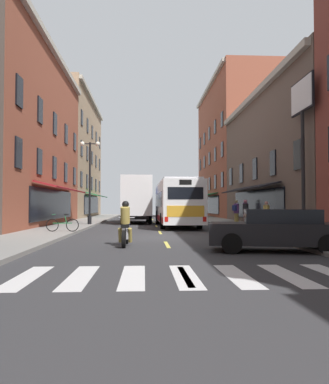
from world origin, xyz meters
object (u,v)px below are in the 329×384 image
billboard_sign (302,116)px  transit_bus (176,203)px  box_truck (136,200)px  pedestrian_rear (266,214)px  bicycle_near (62,224)px  pedestrian_near (236,212)px  pedestrian_mid (245,211)px  pedestrian_far (246,213)px  street_lamp_twin (90,179)px  sedan_near (277,230)px  motorcycle_rider (125,227)px  sedan_mid (137,212)px

billboard_sign → transit_bus: billboard_sign is taller
box_truck → pedestrian_rear: (7.94, -9.86, -1.00)m
bicycle_near → pedestrian_near: 11.41m
transit_bus → pedestrian_mid: size_ratio=6.46×
pedestrian_far → street_lamp_twin: size_ratio=0.29×
pedestrian_near → box_truck: bearing=176.7°
sedan_near → pedestrian_far: 11.69m
motorcycle_rider → pedestrian_near: size_ratio=1.21×
sedan_near → motorcycle_rider: size_ratio=2.18×
sedan_mid → pedestrian_rear: size_ratio=2.89×
sedan_mid → bicycle_near: bearing=-98.8°
bicycle_near → pedestrian_near: (10.28, 4.92, 0.54)m
billboard_sign → bicycle_near: 13.39m
box_truck → street_lamp_twin: size_ratio=1.27×
sedan_mid → pedestrian_far: 19.99m
bicycle_near → street_lamp_twin: street_lamp_twin is taller
sedan_near → street_lamp_twin: street_lamp_twin is taller
sedan_mid → street_lamp_twin: 15.19m
street_lamp_twin → pedestrian_rear: bearing=-25.8°
sedan_near → pedestrian_far: pedestrian_far is taller
pedestrian_mid → street_lamp_twin: bearing=44.1°
sedan_near → street_lamp_twin: (-8.22, 15.58, 2.72)m
bicycle_near → street_lamp_twin: 8.25m
pedestrian_rear → street_lamp_twin: street_lamp_twin is taller
pedestrian_rear → street_lamp_twin: bearing=93.8°
pedestrian_rear → street_lamp_twin: 12.63m
street_lamp_twin → billboard_sign: bearing=-37.6°
box_truck → bicycle_near: 12.76m
pedestrian_far → sedan_near: bearing=-89.5°
transit_bus → motorcycle_rider: transit_bus is taller
box_truck → transit_bus: bearing=-57.0°
billboard_sign → pedestrian_near: bearing=106.4°
billboard_sign → pedestrian_mid: bearing=91.4°
pedestrian_rear → box_truck: bearing=68.4°
transit_bus → pedestrian_rear: size_ratio=7.25×
pedestrian_far → pedestrian_rear: size_ratio=1.07×
transit_bus → pedestrian_rear: transit_bus is taller
billboard_sign → transit_bus: size_ratio=0.67×
bicycle_near → pedestrian_mid: 14.75m
sedan_mid → pedestrian_far: bearing=-69.2°
sedan_near → pedestrian_near: bearing=82.2°
box_truck → sedan_near: box_truck is taller
transit_bus → box_truck: (-3.01, 4.64, 0.28)m
transit_bus → sedan_near: bearing=-82.6°
motorcycle_rider → street_lamp_twin: 14.24m
billboard_sign → box_truck: size_ratio=1.02×
sedan_near → box_truck: bearing=104.0°
motorcycle_rider → pedestrian_far: size_ratio=1.22×
sedan_near → pedestrian_near: pedestrian_near is taller
motorcycle_rider → pedestrian_far: pedestrian_far is taller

